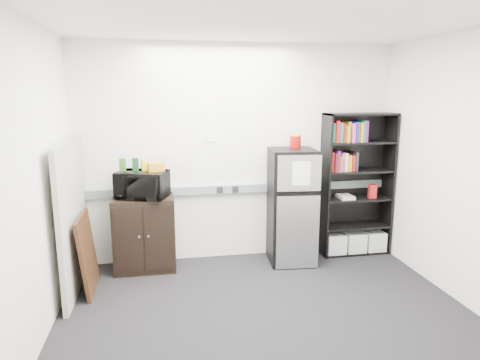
{
  "coord_description": "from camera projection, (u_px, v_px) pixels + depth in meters",
  "views": [
    {
      "loc": [
        -0.94,
        -3.5,
        2.12
      ],
      "look_at": [
        -0.14,
        0.9,
        1.19
      ],
      "focal_mm": 32.0,
      "sensor_mm": 36.0,
      "label": 1
    }
  ],
  "objects": [
    {
      "name": "snack_box_a",
      "position": [
        123.0,
        165.0,
        4.93
      ],
      "size": [
        0.08,
        0.07,
        0.15
      ],
      "primitive_type": "cube",
      "rotation": [
        0.0,
        0.0,
        0.24
      ],
      "color": "#235117",
      "rests_on": "microwave"
    },
    {
      "name": "refrigerator",
      "position": [
        291.0,
        207.0,
        5.3
      ],
      "size": [
        0.58,
        0.61,
        1.43
      ],
      "rotation": [
        0.0,
        0.0,
        -0.09
      ],
      "color": "black",
      "rests_on": "floor"
    },
    {
      "name": "snack_box_b",
      "position": [
        136.0,
        165.0,
        4.95
      ],
      "size": [
        0.07,
        0.05,
        0.15
      ],
      "primitive_type": "cube",
      "rotation": [
        0.0,
        0.0,
        0.02
      ],
      "color": "#0C3819",
      "rests_on": "microwave"
    },
    {
      "name": "cubicle_partition",
      "position": [
        73.0,
        217.0,
        4.51
      ],
      "size": [
        0.06,
        1.3,
        1.62
      ],
      "color": "gray",
      "rests_on": "floor"
    },
    {
      "name": "floor",
      "position": [
        272.0,
        324.0,
        3.97
      ],
      "size": [
        4.0,
        4.0,
        0.0
      ],
      "primitive_type": "plane",
      "color": "black",
      "rests_on": "ground"
    },
    {
      "name": "wall_right",
      "position": [
        478.0,
        174.0,
        4.05
      ],
      "size": [
        0.02,
        3.5,
        2.7
      ],
      "primitive_type": "cube",
      "color": "white",
      "rests_on": "floor"
    },
    {
      "name": "cabinet",
      "position": [
        145.0,
        234.0,
        5.12
      ],
      "size": [
        0.72,
        0.48,
        0.9
      ],
      "color": "black",
      "rests_on": "floor"
    },
    {
      "name": "wall_back",
      "position": [
        238.0,
        153.0,
        5.38
      ],
      "size": [
        4.0,
        0.02,
        2.7
      ],
      "primitive_type": "cube",
      "color": "white",
      "rests_on": "floor"
    },
    {
      "name": "wall_left",
      "position": [
        27.0,
        191.0,
        3.34
      ],
      "size": [
        0.02,
        3.5,
        2.7
      ],
      "primitive_type": "cube",
      "color": "white",
      "rests_on": "floor"
    },
    {
      "name": "snack_bag",
      "position": [
        156.0,
        167.0,
        4.95
      ],
      "size": [
        0.2,
        0.13,
        0.1
      ],
      "primitive_type": "cube",
      "rotation": [
        0.0,
        0.0,
        0.18
      ],
      "color": "orange",
      "rests_on": "microwave"
    },
    {
      "name": "snack_box_c",
      "position": [
        145.0,
        165.0,
        4.97
      ],
      "size": [
        0.08,
        0.07,
        0.14
      ],
      "primitive_type": "cube",
      "rotation": [
        0.0,
        0.0,
        0.34
      ],
      "color": "yellow",
      "rests_on": "microwave"
    },
    {
      "name": "bookshelf",
      "position": [
        356.0,
        186.0,
        5.56
      ],
      "size": [
        0.9,
        0.34,
        1.85
      ],
      "color": "black",
      "rests_on": "floor"
    },
    {
      "name": "wall_note",
      "position": [
        211.0,
        138.0,
        5.27
      ],
      "size": [
        0.14,
        0.0,
        0.1
      ],
      "primitive_type": "cube",
      "color": "white",
      "rests_on": "wall_back"
    },
    {
      "name": "microwave",
      "position": [
        142.0,
        185.0,
        4.98
      ],
      "size": [
        0.66,
        0.55,
        0.31
      ],
      "primitive_type": "imported",
      "rotation": [
        0.0,
        0.0,
        -0.33
      ],
      "color": "black",
      "rests_on": "cabinet"
    },
    {
      "name": "electrical_raceway",
      "position": [
        239.0,
        189.0,
        5.44
      ],
      "size": [
        3.92,
        0.05,
        0.1
      ],
      "primitive_type": "cube",
      "color": "slate",
      "rests_on": "wall_back"
    },
    {
      "name": "coffee_can",
      "position": [
        295.0,
        140.0,
        5.27
      ],
      "size": [
        0.14,
        0.14,
        0.19
      ],
      "color": "#A20707",
      "rests_on": "refrigerator"
    },
    {
      "name": "framed_poster",
      "position": [
        88.0,
        253.0,
        4.56
      ],
      "size": [
        0.12,
        0.66,
        0.84
      ],
      "rotation": [
        0.0,
        -0.1,
        0.0
      ],
      "color": "black",
      "rests_on": "floor"
    },
    {
      "name": "ceiling",
      "position": [
        277.0,
        17.0,
        3.42
      ],
      "size": [
        4.0,
        3.5,
        0.02
      ],
      "primitive_type": "cube",
      "color": "white",
      "rests_on": "wall_back"
    }
  ]
}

